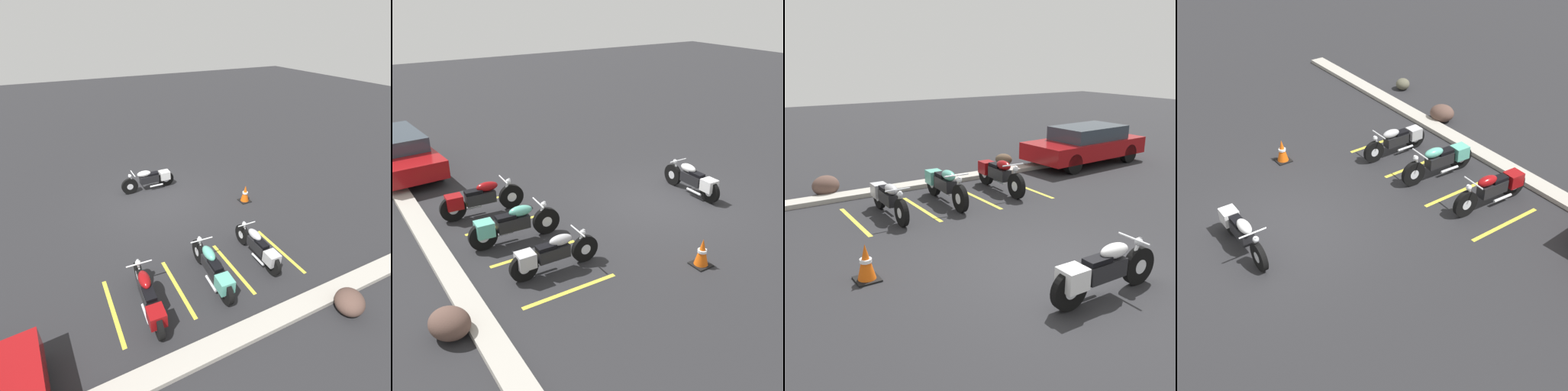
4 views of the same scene
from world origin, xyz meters
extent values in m
plane|color=#262628|center=(0.00, 0.00, 0.00)|extent=(60.00, 60.00, 0.00)
cylinder|color=black|center=(0.80, -1.05, 0.32)|extent=(0.64, 0.12, 0.64)
cylinder|color=silver|center=(0.80, -1.05, 0.32)|extent=(0.24, 0.12, 0.24)
cylinder|color=black|center=(-0.70, -1.06, 0.32)|extent=(0.64, 0.12, 0.64)
cylinder|color=silver|center=(-0.70, -1.06, 0.32)|extent=(0.24, 0.12, 0.24)
cube|color=black|center=(0.00, -1.05, 0.46)|extent=(0.74, 0.27, 0.29)
ellipsoid|color=white|center=(0.20, -1.05, 0.73)|extent=(0.54, 0.25, 0.23)
cube|color=black|center=(-0.16, -1.05, 0.66)|extent=(0.43, 0.23, 0.08)
cube|color=white|center=(-0.65, -1.06, 0.49)|extent=(0.39, 0.35, 0.33)
cylinder|color=silver|center=(0.69, -1.05, 0.57)|extent=(0.25, 0.06, 0.52)
cylinder|color=silver|center=(0.63, -1.05, 0.82)|extent=(0.04, 0.60, 0.03)
sphere|color=silver|center=(0.75, -1.05, 0.75)|extent=(0.14, 0.14, 0.14)
cylinder|color=silver|center=(-0.24, -0.92, 0.18)|extent=(0.53, 0.07, 0.07)
cylinder|color=black|center=(-1.40, 3.45, 0.31)|extent=(0.12, 0.61, 0.61)
cylinder|color=silver|center=(-1.40, 3.45, 0.31)|extent=(0.12, 0.23, 0.23)
cylinder|color=black|center=(-1.37, 4.89, 0.31)|extent=(0.12, 0.61, 0.61)
cylinder|color=silver|center=(-1.37, 4.89, 0.31)|extent=(0.12, 0.23, 0.23)
cube|color=black|center=(-1.38, 4.21, 0.44)|extent=(0.27, 0.71, 0.28)
ellipsoid|color=#B7B7BC|center=(-1.39, 4.03, 0.69)|extent=(0.25, 0.52, 0.22)
cube|color=black|center=(-1.38, 4.37, 0.63)|extent=(0.23, 0.41, 0.07)
cube|color=#B7B7BC|center=(-1.37, 4.84, 0.47)|extent=(0.34, 0.38, 0.31)
cylinder|color=silver|center=(-1.39, 3.56, 0.55)|extent=(0.06, 0.24, 0.49)
cylinder|color=silver|center=(-1.39, 3.62, 0.79)|extent=(0.57, 0.04, 0.03)
sphere|color=silver|center=(-1.40, 3.50, 0.71)|extent=(0.13, 0.13, 0.13)
cylinder|color=silver|center=(-1.25, 4.44, 0.17)|extent=(0.07, 0.51, 0.06)
cylinder|color=black|center=(0.15, 3.59, 0.33)|extent=(0.16, 0.67, 0.67)
cylinder|color=silver|center=(0.15, 3.59, 0.33)|extent=(0.14, 0.26, 0.25)
cylinder|color=black|center=(0.23, 5.15, 0.33)|extent=(0.16, 0.67, 0.67)
cylinder|color=silver|center=(0.23, 5.15, 0.33)|extent=(0.14, 0.26, 0.25)
cube|color=black|center=(0.19, 4.42, 0.48)|extent=(0.32, 0.78, 0.30)
ellipsoid|color=#59B29E|center=(0.18, 4.22, 0.76)|extent=(0.29, 0.58, 0.24)
cube|color=black|center=(0.20, 4.59, 0.69)|extent=(0.27, 0.46, 0.08)
cube|color=#59B29E|center=(0.23, 5.10, 0.51)|extent=(0.38, 0.42, 0.34)
cylinder|color=silver|center=(0.16, 3.71, 0.60)|extent=(0.07, 0.27, 0.54)
cylinder|color=silver|center=(0.16, 3.77, 0.86)|extent=(0.63, 0.07, 0.04)
sphere|color=silver|center=(0.15, 3.64, 0.78)|extent=(0.14, 0.14, 0.14)
cylinder|color=silver|center=(0.35, 4.66, 0.18)|extent=(0.10, 0.56, 0.07)
cylinder|color=black|center=(1.91, 3.73, 0.33)|extent=(0.15, 0.67, 0.67)
cylinder|color=silver|center=(1.91, 3.73, 0.33)|extent=(0.14, 0.26, 0.25)
cylinder|color=black|center=(1.99, 5.30, 0.33)|extent=(0.15, 0.67, 0.67)
cylinder|color=silver|center=(1.99, 5.30, 0.33)|extent=(0.14, 0.26, 0.25)
cube|color=black|center=(1.95, 4.57, 0.49)|extent=(0.32, 0.78, 0.30)
ellipsoid|color=maroon|center=(1.94, 4.37, 0.76)|extent=(0.29, 0.58, 0.24)
cube|color=black|center=(1.96, 4.74, 0.69)|extent=(0.26, 0.46, 0.08)
cube|color=maroon|center=(1.98, 5.25, 0.52)|extent=(0.38, 0.42, 0.34)
cylinder|color=silver|center=(1.91, 3.86, 0.60)|extent=(0.07, 0.27, 0.54)
cylinder|color=silver|center=(1.92, 3.92, 0.86)|extent=(0.63, 0.07, 0.04)
sphere|color=silver|center=(1.91, 3.78, 0.78)|extent=(0.14, 0.14, 0.14)
cylinder|color=silver|center=(2.10, 4.81, 0.18)|extent=(0.10, 0.56, 0.07)
cylinder|color=black|center=(4.95, 4.86, 0.32)|extent=(0.65, 0.26, 0.64)
cylinder|color=black|center=(7.70, 5.04, 0.32)|extent=(0.65, 0.26, 0.64)
cube|color=maroon|center=(6.27, 5.74, 0.56)|extent=(4.41, 2.09, 0.55)
cube|color=#2D3842|center=(6.42, 5.75, 1.06)|extent=(2.51, 1.67, 0.45)
cube|color=#A8A399|center=(0.00, 6.14, 0.06)|extent=(18.00, 0.50, 0.12)
ellipsoid|color=brown|center=(-2.20, 6.65, 0.27)|extent=(1.00, 0.97, 0.54)
cube|color=black|center=(-2.89, 1.42, 0.01)|extent=(0.40, 0.40, 0.03)
cone|color=#EA590F|center=(-2.89, 1.42, 0.32)|extent=(0.32, 0.32, 0.64)
cylinder|color=white|center=(-2.89, 1.42, 0.35)|extent=(0.20, 0.20, 0.06)
cube|color=gold|center=(-2.19, 4.27, 0.00)|extent=(0.10, 2.10, 0.00)
cube|color=gold|center=(-0.55, 4.27, 0.00)|extent=(0.10, 2.10, 0.00)
cube|color=gold|center=(1.09, 4.27, 0.00)|extent=(0.10, 2.10, 0.00)
cube|color=gold|center=(2.73, 4.27, 0.00)|extent=(0.10, 2.10, 0.00)
camera|label=1|loc=(3.15, 9.44, 5.88)|focal=28.00mm
camera|label=2|loc=(-8.66, 7.93, 5.48)|focal=42.00mm
camera|label=3|loc=(-4.95, -5.37, 3.58)|focal=42.00mm
camera|label=4|loc=(9.16, -4.13, 7.69)|focal=50.00mm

